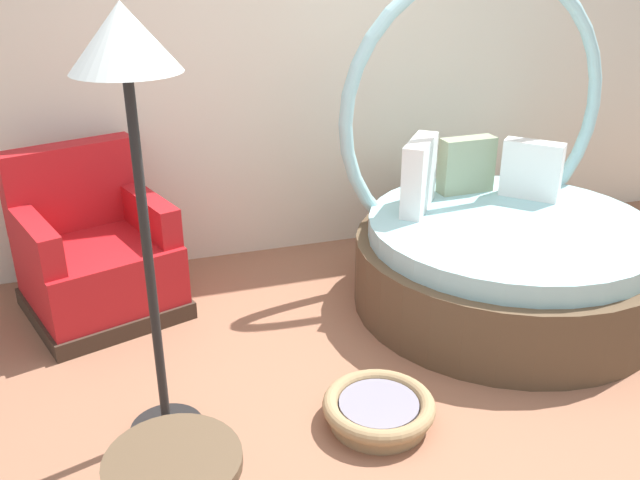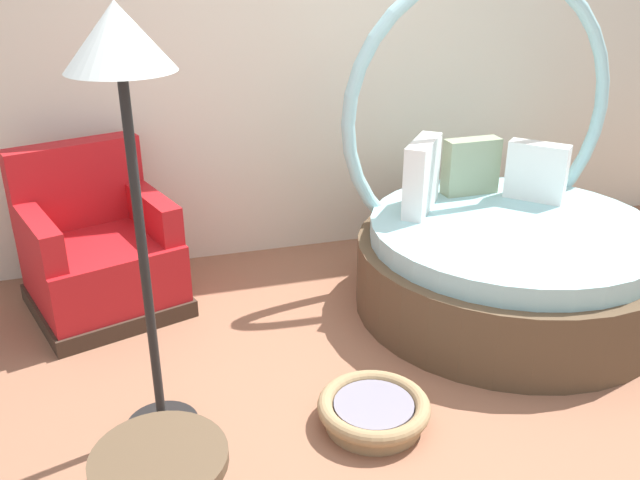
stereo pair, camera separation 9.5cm
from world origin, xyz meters
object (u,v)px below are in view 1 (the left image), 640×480
object	(u,v)px
round_daybed	(501,242)
pet_basket	(379,409)
red_armchair	(95,257)
floor_lamp	(129,86)

from	to	relation	value
round_daybed	pet_basket	bearing A→B (deg)	-142.12
round_daybed	red_armchair	world-z (taller)	round_daybed
round_daybed	red_armchair	size ratio (longest dim) A/B	1.91
red_armchair	pet_basket	xyz separation A→B (m)	(1.16, -1.49, -0.26)
pet_basket	floor_lamp	bearing A→B (deg)	165.89
round_daybed	floor_lamp	size ratio (longest dim) A/B	1.06
floor_lamp	red_armchair	bearing A→B (deg)	101.10
red_armchair	floor_lamp	size ratio (longest dim) A/B	0.55
pet_basket	floor_lamp	distance (m)	1.74
floor_lamp	pet_basket	bearing A→B (deg)	-14.11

